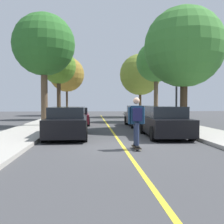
# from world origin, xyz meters

# --- Properties ---
(ground) EXTENTS (80.00, 80.00, 0.00)m
(ground) POSITION_xyz_m (0.00, 0.00, 0.00)
(ground) COLOR #424244
(center_line) EXTENTS (0.12, 39.20, 0.01)m
(center_line) POSITION_xyz_m (0.00, 4.00, 0.00)
(center_line) COLOR gold
(center_line) RESTS_ON ground
(parked_car_left_nearest) EXTENTS (1.93, 4.54, 1.42)m
(parked_car_left_nearest) POSITION_xyz_m (-2.29, 2.67, 0.71)
(parked_car_left_nearest) COLOR black
(parked_car_left_nearest) RESTS_ON ground
(parked_car_left_near) EXTENTS (2.02, 4.44, 1.27)m
(parked_car_left_near) POSITION_xyz_m (-2.29, 9.76, 0.64)
(parked_car_left_near) COLOR maroon
(parked_car_left_near) RESTS_ON ground
(parked_car_right_nearest) EXTENTS (1.97, 4.21, 1.44)m
(parked_car_right_nearest) POSITION_xyz_m (2.29, 2.43, 0.70)
(parked_car_right_nearest) COLOR black
(parked_car_right_nearest) RESTS_ON ground
(parked_car_right_near) EXTENTS (1.99, 4.40, 1.41)m
(parked_car_right_near) POSITION_xyz_m (2.29, 8.13, 0.71)
(parked_car_right_near) COLOR #38383D
(parked_car_right_near) RESTS_ON ground
(street_tree_left_nearest) EXTENTS (4.09, 4.09, 7.36)m
(street_tree_left_nearest) POSITION_xyz_m (-4.28, 7.96, 5.42)
(street_tree_left_nearest) COLOR brown
(street_tree_left_nearest) RESTS_ON sidewalk_left
(street_tree_left_near) EXTENTS (3.28, 3.28, 6.56)m
(street_tree_left_near) POSITION_xyz_m (-4.28, 15.64, 5.01)
(street_tree_left_near) COLOR #3D2D1E
(street_tree_left_near) RESTS_ON sidewalk_left
(street_tree_left_far) EXTENTS (4.37, 4.37, 7.25)m
(street_tree_left_far) POSITION_xyz_m (-4.28, 23.88, 5.19)
(street_tree_left_far) COLOR #3D2D1E
(street_tree_left_far) RESTS_ON sidewalk_left
(street_tree_right_nearest) EXTENTS (4.72, 4.72, 7.12)m
(street_tree_right_nearest) POSITION_xyz_m (4.28, 5.45, 4.88)
(street_tree_right_nearest) COLOR #3D2D1E
(street_tree_right_nearest) RESTS_ON sidewalk_right
(street_tree_right_near) EXTENTS (3.37, 3.37, 6.61)m
(street_tree_right_near) POSITION_xyz_m (4.28, 12.25, 5.03)
(street_tree_right_near) COLOR brown
(street_tree_right_near) RESTS_ON sidewalk_right
(street_tree_right_far) EXTENTS (4.61, 4.61, 6.94)m
(street_tree_right_far) POSITION_xyz_m (4.28, 19.58, 4.77)
(street_tree_right_far) COLOR #4C3823
(street_tree_right_far) RESTS_ON sidewalk_right
(fire_hydrant) EXTENTS (0.20, 0.20, 0.70)m
(fire_hydrant) POSITION_xyz_m (3.79, 5.15, 0.49)
(fire_hydrant) COLOR #B2140F
(fire_hydrant) RESTS_ON sidewalk_right
(streetlamp) EXTENTS (0.36, 0.24, 5.76)m
(streetlamp) POSITION_xyz_m (4.04, 6.06, 3.43)
(streetlamp) COLOR #38383D
(streetlamp) RESTS_ON sidewalk_right
(skateboard) EXTENTS (0.22, 0.84, 0.10)m
(skateboard) POSITION_xyz_m (0.38, -0.84, 0.09)
(skateboard) COLOR black
(skateboard) RESTS_ON ground
(skateboarder) EXTENTS (0.58, 0.70, 1.69)m
(skateboarder) POSITION_xyz_m (0.38, -0.87, 1.06)
(skateboarder) COLOR black
(skateboarder) RESTS_ON skateboard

